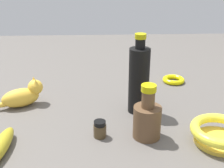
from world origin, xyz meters
name	(u,v)px	position (x,y,z in m)	size (l,w,h in m)	color
ground	(112,109)	(0.00, 0.00, 0.00)	(2.00, 2.00, 0.00)	#5B5651
bottle_short	(147,118)	(0.15, 0.08, 0.05)	(0.07, 0.07, 0.15)	brown
cat_figurine	(24,95)	(-0.04, -0.27, 0.04)	(0.10, 0.14, 0.09)	yellow
bangle	(174,80)	(-0.21, 0.24, 0.01)	(0.08, 0.08, 0.02)	#F9EB0C
bowl	(220,133)	(0.19, 0.26, 0.03)	(0.15, 0.15, 0.05)	yellow
bottle_tall	(139,79)	(0.01, 0.08, 0.10)	(0.06, 0.06, 0.24)	black
banana	(1,146)	(0.21, -0.27, 0.02)	(0.15, 0.04, 0.04)	gold
nail_polish_jar	(100,129)	(0.15, -0.04, 0.02)	(0.03, 0.03, 0.04)	#4C3B22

